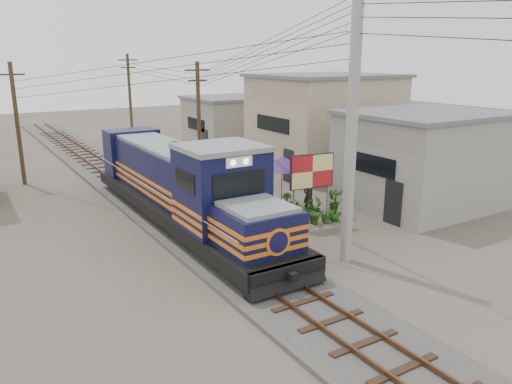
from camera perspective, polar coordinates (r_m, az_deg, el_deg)
ground at (r=17.31m, az=0.18°, el=-9.57°), size 120.00×120.00×0.00m
ballast at (r=25.80m, az=-11.58°, el=-1.26°), size 3.60×70.00×0.16m
track at (r=25.75m, az=-11.60°, el=-0.87°), size 1.15×70.00×0.12m
locomotive at (r=21.99m, az=-8.42°, el=0.55°), size 2.98×16.25×4.03m
utility_pole_main at (r=17.58m, az=10.91°, el=7.56°), size 0.40×0.40×10.00m
wooden_pole_mid at (r=30.41m, az=-6.55°, el=8.35°), size 1.60×0.24×7.00m
wooden_pole_far at (r=43.51m, az=-14.20°, el=10.37°), size 1.60×0.24×7.50m
wooden_pole_left at (r=31.74m, az=-25.64°, el=7.25°), size 1.60×0.24×7.00m
power_lines at (r=23.32m, az=-11.59°, el=15.67°), size 9.65×19.00×3.30m
shophouse_front at (r=26.12m, az=18.53°, el=3.61°), size 7.35×6.30×4.70m
shophouse_mid at (r=33.04m, az=7.78°, el=7.86°), size 8.40×7.35×6.20m
shophouse_back at (r=40.60m, az=-2.96°, el=7.90°), size 6.30×6.30×4.20m
billboard at (r=21.72m, az=6.41°, el=2.13°), size 2.09×0.41×3.23m
market_umbrella at (r=24.10m, az=2.98°, el=3.36°), size 3.16×3.16×2.63m
vendor at (r=24.08m, az=6.00°, el=-0.42°), size 0.59×0.39×1.61m
plant_nursery at (r=23.23m, az=6.12°, el=-1.88°), size 3.30×3.02×1.14m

